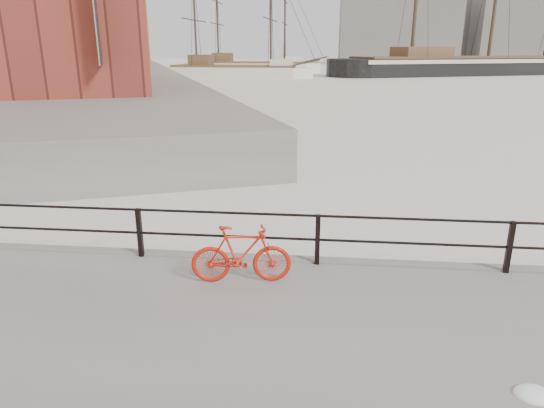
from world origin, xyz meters
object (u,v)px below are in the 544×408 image
(bicycle, at_px, (241,254))
(schooner_left, at_px, (234,77))
(workboat_near, at_px, (75,98))
(barque_black, at_px, (486,74))
(workboat_far, at_px, (55,87))
(schooner_mid, at_px, (252,73))

(bicycle, height_order, schooner_left, schooner_left)
(schooner_left, height_order, workboat_near, schooner_left)
(schooner_left, bearing_deg, bicycle, -76.09)
(bicycle, height_order, workboat_near, workboat_near)
(bicycle, bearing_deg, barque_black, 62.51)
(workboat_far, bearing_deg, bicycle, -57.26)
(bicycle, distance_m, workboat_far, 56.24)
(schooner_mid, height_order, schooner_left, schooner_mid)
(bicycle, distance_m, barque_black, 86.89)
(barque_black, bearing_deg, schooner_left, 175.73)
(bicycle, bearing_deg, workboat_near, 113.14)
(schooner_left, height_order, workboat_far, schooner_left)
(barque_black, relative_size, schooner_left, 2.55)
(schooner_mid, height_order, workboat_near, schooner_mid)
(barque_black, xyz_separation_m, schooner_left, (-41.62, -13.52, 0.00))
(barque_black, relative_size, schooner_mid, 2.44)
(bicycle, bearing_deg, workboat_far, 114.32)
(workboat_near, distance_m, workboat_far, 15.52)
(schooner_mid, relative_size, workboat_far, 2.39)
(barque_black, distance_m, workboat_near, 68.68)
(barque_black, distance_m, workboat_far, 68.34)
(bicycle, relative_size, schooner_mid, 0.07)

